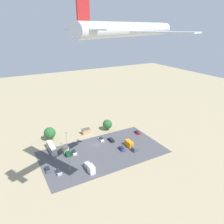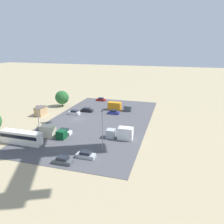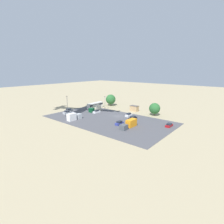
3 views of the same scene
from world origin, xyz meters
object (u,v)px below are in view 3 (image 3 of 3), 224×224
Objects in this scene: bus at (95,105)px; parked_car_2 at (119,123)px; parked_truck_2 at (95,109)px; shed_building at (134,108)px; parked_car_0 at (67,112)px; parked_car_3 at (97,112)px; parked_truck_1 at (74,117)px; parked_car_5 at (69,110)px; parked_car_1 at (133,118)px; parked_truck_0 at (129,124)px; parked_car_6 at (169,125)px; parked_car_4 at (129,115)px.

parked_car_2 is (-31.03, 16.30, -1.14)m from bus.
shed_building is at bearing -138.77° from parked_truck_2.
parked_truck_2 reaches higher than parked_car_0.
parked_truck_1 is at bearing -85.26° from parked_car_3.
bus reaches higher than parked_car_5.
parked_truck_0 reaches higher than parked_car_1.
shed_building reaches higher than parked_car_3.
parked_truck_2 is at bearing 0.32° from parked_car_6.
parked_car_2 reaches higher than parked_car_5.
parked_truck_0 reaches higher than parked_car_4.
parked_truck_2 reaches higher than parked_car_6.
parked_car_3 is at bearing 3.54° from parked_car_6.
parked_truck_2 is (42.83, 0.24, 0.93)m from parked_car_6.
parked_car_4 reaches higher than parked_car_3.
parked_car_2 is at bearing 4.74° from parked_car_0.
bus is 2.77× the size of parked_car_6.
shed_building is at bearing 69.94° from parked_truck_1.
shed_building is 26.82m from parked_car_2.
parked_car_6 is at bearing 15.22° from parked_car_0.
bus is 2.64× the size of parked_car_5.
parked_truck_1 is (20.74, 18.79, 0.92)m from parked_car_1.
parked_car_2 is 22.40m from parked_truck_1.
parked_car_4 reaches higher than parked_car_0.
parked_truck_0 reaches higher than parked_car_3.
parked_car_3 is at bearing -18.00° from parked_truck_0.
parked_truck_0 reaches higher than parked_car_5.
shed_building is at bearing -59.78° from parked_car_1.
parked_truck_2 is at bearing -23.18° from parked_car_2.
parked_car_2 is at bearing 156.82° from parked_truck_2.
parked_car_2 is 0.56× the size of parked_truck_2.
parked_car_4 is (4.48, -3.15, 0.05)m from parked_car_1.
parked_car_3 is at bearing 50.98° from shed_building.
parked_car_2 is at bearing -21.11° from parked_car_3.
parked_car_6 is (-54.54, -10.00, -0.07)m from parked_car_5.
parked_car_6 is at bearing -178.91° from parked_car_1.
parked_car_5 is at bearing 40.65° from shed_building.
parked_truck_0 is 1.27× the size of parked_truck_1.
parked_truck_2 is (-5.76, 5.48, -0.29)m from bus.
parked_car_6 is 0.44× the size of parked_truck_0.
shed_building is 37.36m from parked_car_0.
parked_truck_2 reaches higher than parked_car_1.
parked_car_3 is at bearing 45.95° from parked_car_0.
parked_car_4 is 22.37m from parked_car_6.
parked_car_4 is at bearing -171.59° from parked_truck_2.
shed_building is 12.21m from parked_car_4.
parked_car_1 is (-8.53, 14.64, -0.86)m from shed_building.
shed_building reaches higher than parked_car_5.
parked_truck_0 is (-5.45, 11.09, 0.77)m from parked_car_1.
parked_car_2 is (-8.68, 25.37, -0.82)m from shed_building.
shed_building is at bearing -157.92° from bus.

